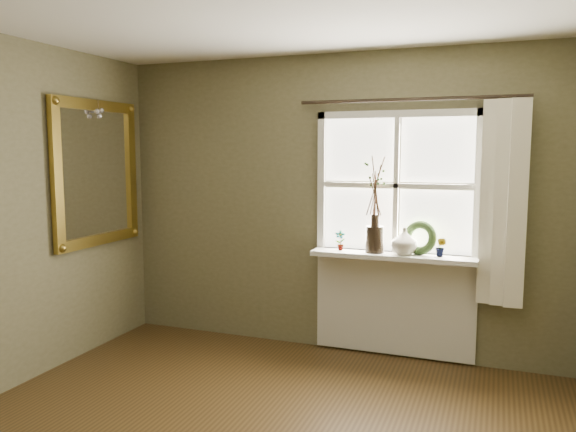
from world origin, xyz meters
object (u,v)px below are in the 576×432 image
Objects in this scene: cream_vase at (404,241)px; wreath at (420,241)px; gilt_mirror at (97,173)px; dark_jug at (375,239)px.

wreath reaches higher than cream_vase.
cream_vase is 2.72m from gilt_mirror.
dark_jug is 0.37m from wreath.
cream_vase is 0.78× the size of wreath.
cream_vase is at bearing 0.00° from dark_jug.
wreath is at bearing 6.24° from dark_jug.
dark_jug is at bearing -159.25° from wreath.
gilt_mirror is (-2.73, -0.61, 0.55)m from wreath.
gilt_mirror is at bearing -166.46° from dark_jug.
gilt_mirror reaches higher than dark_jug.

